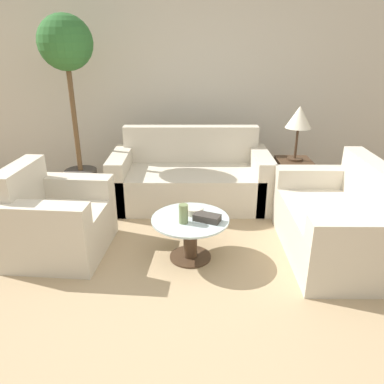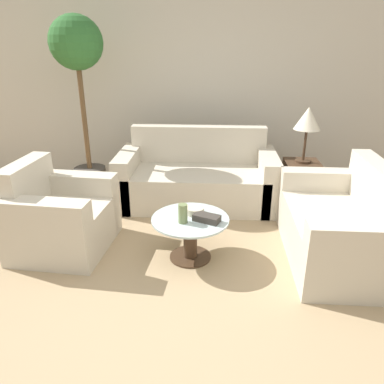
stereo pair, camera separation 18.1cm
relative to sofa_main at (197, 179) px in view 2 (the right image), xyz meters
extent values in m
plane|color=#9E754C|center=(0.03, -2.09, -0.29)|extent=(14.00, 14.00, 0.00)
cube|color=beige|center=(0.03, 0.98, 1.01)|extent=(10.00, 0.06, 2.60)
cube|color=tan|center=(0.00, -1.31, -0.28)|extent=(3.61, 3.46, 0.01)
cube|color=beige|center=(0.00, -0.08, -0.07)|extent=(1.65, 0.88, 0.43)
cube|color=beige|center=(0.00, 0.27, 0.15)|extent=(1.65, 0.18, 0.88)
cube|color=beige|center=(-0.83, -0.08, 0.03)|extent=(0.20, 0.88, 0.63)
cube|color=beige|center=(0.83, -0.08, 0.03)|extent=(0.20, 0.88, 0.63)
cube|color=beige|center=(-1.20, -1.19, -0.07)|extent=(0.86, 0.74, 0.43)
cube|color=beige|center=(-1.51, -1.17, 0.13)|extent=(0.24, 0.69, 0.84)
cube|color=beige|center=(-1.23, -1.53, 0.03)|extent=(0.82, 0.27, 0.63)
cube|color=beige|center=(-1.17, -0.85, 0.03)|extent=(0.82, 0.27, 0.63)
cube|color=beige|center=(1.31, -1.21, -0.07)|extent=(0.85, 1.22, 0.43)
cube|color=beige|center=(1.63, -1.21, 0.14)|extent=(0.19, 1.21, 0.86)
cube|color=beige|center=(1.31, -0.60, 0.03)|extent=(0.84, 0.21, 0.63)
cube|color=beige|center=(1.30, -1.81, 0.03)|extent=(0.84, 0.21, 0.63)
cylinder|color=#422D1E|center=(0.00, -1.31, -0.28)|extent=(0.38, 0.38, 0.02)
cylinder|color=#422D1E|center=(0.00, -1.31, -0.10)|extent=(0.12, 0.12, 0.38)
cylinder|color=#B2C6C6|center=(0.00, -1.31, 0.11)|extent=(0.69, 0.69, 0.02)
cube|color=#422D1E|center=(1.23, -0.02, -0.02)|extent=(0.40, 0.40, 0.53)
cylinder|color=#422D1E|center=(1.23, -0.02, 0.26)|extent=(0.18, 0.18, 0.02)
cylinder|color=#422D1E|center=(1.23, -0.02, 0.45)|extent=(0.03, 0.03, 0.36)
cone|color=beige|center=(1.23, -0.02, 0.75)|extent=(0.30, 0.30, 0.25)
cylinder|color=#3D3833|center=(-1.38, 0.18, -0.12)|extent=(0.39, 0.39, 0.34)
cylinder|color=brown|center=(-1.38, 0.18, 0.71)|extent=(0.06, 0.06, 1.32)
sphere|color=#2D662D|center=(-1.38, 0.18, 1.54)|extent=(0.61, 0.61, 0.61)
cylinder|color=#6B7A4C|center=(-0.06, -1.40, 0.20)|extent=(0.08, 0.08, 0.17)
cylinder|color=beige|center=(0.03, -1.22, 0.15)|extent=(0.17, 0.17, 0.06)
cube|color=#38332D|center=(0.14, -1.36, 0.14)|extent=(0.25, 0.20, 0.06)
camera|label=1|loc=(0.01, -4.26, 1.58)|focal=35.00mm
camera|label=2|loc=(0.19, -4.26, 1.58)|focal=35.00mm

